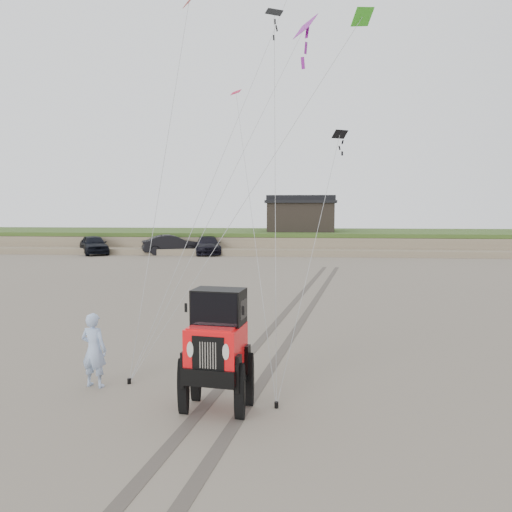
# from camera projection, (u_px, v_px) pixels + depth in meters

# --- Properties ---
(ground) EXTENTS (160.00, 160.00, 0.00)m
(ground) POSITION_uv_depth(u_px,v_px,m) (193.00, 393.00, 10.39)
(ground) COLOR #6B6054
(ground) RESTS_ON ground
(dune_ridge) EXTENTS (160.00, 14.25, 1.73)m
(dune_ridge) POSITION_uv_depth(u_px,v_px,m) (279.00, 240.00, 47.47)
(dune_ridge) COLOR #7A6B54
(dune_ridge) RESTS_ON ground
(cabin) EXTENTS (6.40, 5.40, 3.35)m
(cabin) POSITION_uv_depth(u_px,v_px,m) (301.00, 215.00, 46.56)
(cabin) COLOR black
(cabin) RESTS_ON dune_ridge
(truck_a) EXTENTS (4.15, 5.00, 1.61)m
(truck_a) POSITION_uv_depth(u_px,v_px,m) (94.00, 245.00, 41.90)
(truck_a) COLOR black
(truck_a) RESTS_ON ground
(truck_b) EXTENTS (5.20, 3.47, 1.62)m
(truck_b) POSITION_uv_depth(u_px,v_px,m) (172.00, 245.00, 41.91)
(truck_b) COLOR black
(truck_b) RESTS_ON ground
(truck_c) EXTENTS (3.19, 5.47, 1.49)m
(truck_c) POSITION_uv_depth(u_px,v_px,m) (208.00, 245.00, 42.00)
(truck_c) COLOR black
(truck_c) RESTS_ON ground
(jeep) EXTENTS (2.81, 5.22, 1.85)m
(jeep) POSITION_uv_depth(u_px,v_px,m) (217.00, 363.00, 9.43)
(jeep) COLOR #FF1115
(jeep) RESTS_ON ground
(man) EXTENTS (0.65, 0.49, 1.62)m
(man) POSITION_uv_depth(u_px,v_px,m) (94.00, 350.00, 10.71)
(man) COLOR #809CC6
(man) RESTS_ON ground
(kite_flock) EXTENTS (6.08, 9.39, 8.16)m
(kite_flock) POSITION_uv_depth(u_px,v_px,m) (300.00, 28.00, 18.41)
(kite_flock) COLOR #C1183F
(kite_flock) RESTS_ON ground
(stake_main) EXTENTS (0.08, 0.08, 0.12)m
(stake_main) POSITION_uv_depth(u_px,v_px,m) (129.00, 381.00, 10.94)
(stake_main) COLOR black
(stake_main) RESTS_ON ground
(stake_aux) EXTENTS (0.08, 0.08, 0.12)m
(stake_aux) POSITION_uv_depth(u_px,v_px,m) (276.00, 405.00, 9.62)
(stake_aux) COLOR black
(stake_aux) RESTS_ON ground
(tire_tracks) EXTENTS (5.22, 29.74, 0.01)m
(tire_tracks) POSITION_uv_depth(u_px,v_px,m) (295.00, 314.00, 18.13)
(tire_tracks) COLOR #4C443D
(tire_tracks) RESTS_ON ground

